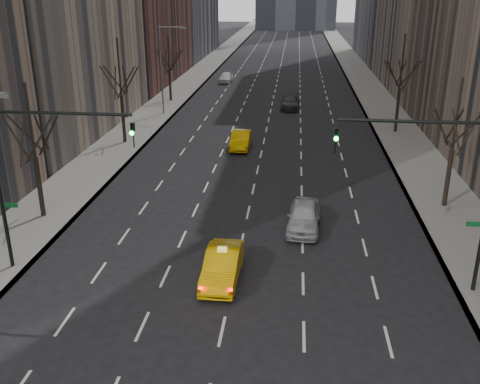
# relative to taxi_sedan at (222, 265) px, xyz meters

# --- Properties ---
(sidewalk_left) EXTENTS (4.50, 320.00, 0.15)m
(sidewalk_left) POSITION_rel_taxi_sedan_xyz_m (-11.75, 58.00, -0.66)
(sidewalk_left) COLOR slate
(sidewalk_left) RESTS_ON ground
(sidewalk_right) EXTENTS (4.50, 320.00, 0.15)m
(sidewalk_right) POSITION_rel_taxi_sedan_xyz_m (12.75, 58.00, -0.66)
(sidewalk_right) COLOR slate
(sidewalk_right) RESTS_ON ground
(tree_lw_b) EXTENTS (3.36, 3.50, 7.82)m
(tree_lw_b) POSITION_rel_taxi_sedan_xyz_m (-11.50, 6.00, 2.99)
(tree_lw_b) COLOR black
(tree_lw_b) RESTS_ON ground
(tree_lw_c) EXTENTS (3.36, 3.50, 8.74)m
(tree_lw_c) POSITION_rel_taxi_sedan_xyz_m (-11.50, 22.00, 3.30)
(tree_lw_c) COLOR black
(tree_lw_c) RESTS_ON ground
(tree_lw_d) EXTENTS (3.36, 3.50, 7.36)m
(tree_lw_d) POSITION_rel_taxi_sedan_xyz_m (-11.50, 40.00, 2.83)
(tree_lw_d) COLOR black
(tree_lw_d) RESTS_ON ground
(tree_rw_b) EXTENTS (3.36, 3.50, 7.82)m
(tree_rw_b) POSITION_rel_taxi_sedan_xyz_m (12.50, 10.00, 2.99)
(tree_rw_b) COLOR black
(tree_rw_b) RESTS_ON ground
(tree_rw_c) EXTENTS (3.36, 3.50, 8.74)m
(tree_rw_c) POSITION_rel_taxi_sedan_xyz_m (12.50, 28.00, 3.30)
(tree_rw_c) COLOR black
(tree_rw_c) RESTS_ON ground
(traffic_mast_left) EXTENTS (6.69, 0.39, 8.00)m
(traffic_mast_left) POSITION_rel_taxi_sedan_xyz_m (-8.60, 0.00, 4.75)
(traffic_mast_left) COLOR black
(traffic_mast_left) RESTS_ON ground
(traffic_mast_right) EXTENTS (6.69, 0.39, 8.00)m
(traffic_mast_right) POSITION_rel_taxi_sedan_xyz_m (9.61, 0.00, 4.75)
(traffic_mast_right) COLOR black
(traffic_mast_right) RESTS_ON ground
(streetlight_far) EXTENTS (2.83, 0.22, 9.00)m
(streetlight_far) POSITION_rel_taxi_sedan_xyz_m (-10.33, 33.00, 4.89)
(streetlight_far) COLOR slate
(streetlight_far) RESTS_ON ground
(taxi_sedan) EXTENTS (1.63, 4.48, 1.47)m
(taxi_sedan) POSITION_rel_taxi_sedan_xyz_m (0.00, 0.00, 0.00)
(taxi_sedan) COLOR #ECAE04
(taxi_sedan) RESTS_ON ground
(silver_sedan_ahead) EXTENTS (2.11, 4.58, 1.52)m
(silver_sedan_ahead) POSITION_rel_taxi_sedan_xyz_m (3.82, 6.02, 0.03)
(silver_sedan_ahead) COLOR #AAADB2
(silver_sedan_ahead) RESTS_ON ground
(far_taxi) EXTENTS (1.54, 4.38, 1.44)m
(far_taxi) POSITION_rel_taxi_sedan_xyz_m (-1.31, 21.59, -0.01)
(far_taxi) COLOR #E3AB04
(far_taxi) RESTS_ON ground
(far_suv_grey) EXTENTS (2.06, 4.95, 1.43)m
(far_suv_grey) POSITION_rel_taxi_sedan_xyz_m (2.59, 37.75, -0.02)
(far_suv_grey) COLOR #2F2E33
(far_suv_grey) RESTS_ON ground
(far_car_white) EXTENTS (1.81, 4.25, 1.43)m
(far_car_white) POSITION_rel_taxi_sedan_xyz_m (-6.67, 53.73, -0.02)
(far_car_white) COLOR white
(far_car_white) RESTS_ON ground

